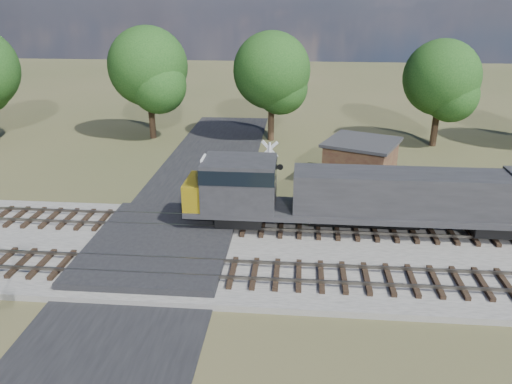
# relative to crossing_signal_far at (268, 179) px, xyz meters

# --- Properties ---
(ground) EXTENTS (160.00, 160.00, 0.00)m
(ground) POSITION_rel_crossing_signal_far_xyz_m (-5.03, -6.81, -1.73)
(ground) COLOR #3E4625
(ground) RESTS_ON ground
(ballast_bed) EXTENTS (140.00, 10.00, 0.30)m
(ballast_bed) POSITION_rel_crossing_signal_far_xyz_m (4.97, -6.31, -1.58)
(ballast_bed) COLOR gray
(ballast_bed) RESTS_ON ground
(road) EXTENTS (7.00, 60.00, 0.08)m
(road) POSITION_rel_crossing_signal_far_xyz_m (-5.03, -6.81, -1.69)
(road) COLOR black
(road) RESTS_ON ground
(crossing_panel) EXTENTS (7.00, 9.00, 0.62)m
(crossing_panel) POSITION_rel_crossing_signal_far_xyz_m (-5.03, -6.31, -1.41)
(crossing_panel) COLOR #262628
(crossing_panel) RESTS_ON ground
(track_near) EXTENTS (140.00, 2.60, 0.33)m
(track_near) POSITION_rel_crossing_signal_far_xyz_m (-1.91, -8.81, -1.31)
(track_near) COLOR black
(track_near) RESTS_ON ballast_bed
(track_far) EXTENTS (140.00, 2.60, 0.33)m
(track_far) POSITION_rel_crossing_signal_far_xyz_m (-1.91, -3.81, -1.31)
(track_far) COLOR black
(track_far) RESTS_ON ballast_bed
(crossing_signal_far) EXTENTS (1.66, 0.44, 4.15)m
(crossing_signal_far) POSITION_rel_crossing_signal_far_xyz_m (0.00, 0.00, 0.00)
(crossing_signal_far) COLOR silver
(crossing_signal_far) RESTS_ON ground
(equipment_shed) EXTENTS (5.87, 5.87, 3.05)m
(equipment_shed) POSITION_rel_crossing_signal_far_xyz_m (6.01, 4.44, -0.18)
(equipment_shed) COLOR #44251D
(equipment_shed) RESTS_ON ground
(treeline) EXTENTS (81.97, 11.02, 12.00)m
(treeline) POSITION_rel_crossing_signal_far_xyz_m (-4.27, 13.25, 4.85)
(treeline) COLOR black
(treeline) RESTS_ON ground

